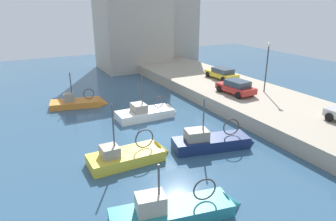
{
  "coord_description": "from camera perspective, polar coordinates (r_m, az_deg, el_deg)",
  "views": [
    {
      "loc": [
        -8.99,
        -19.43,
        9.73
      ],
      "look_at": [
        1.98,
        1.72,
        1.2
      ],
      "focal_mm": 32.8,
      "sensor_mm": 36.0,
      "label": 1
    }
  ],
  "objects": [
    {
      "name": "fishing_boat_navy",
      "position": [
        21.93,
        8.59,
        -6.54
      ],
      "size": [
        6.31,
        2.92,
        4.51
      ],
      "color": "navy",
      "rests_on": "ground"
    },
    {
      "name": "water_surface",
      "position": [
        23.51,
        -2.36,
        -4.76
      ],
      "size": [
        80.0,
        80.0,
        0.0
      ],
      "primitive_type": "plane",
      "color": "#335675",
      "rests_on": "ground"
    },
    {
      "name": "fishing_boat_white",
      "position": [
        27.24,
        -3.54,
        -1.05
      ],
      "size": [
        5.7,
        2.36,
        4.82
      ],
      "color": "white",
      "rests_on": "ground"
    },
    {
      "name": "waterfront_building_west",
      "position": [
        46.88,
        -6.7,
        16.65
      ],
      "size": [
        10.03,
        8.09,
        14.65
      ],
      "color": "#B2A899",
      "rests_on": "ground"
    },
    {
      "name": "fishing_boat_yellow",
      "position": [
        20.14,
        -6.7,
        -9.05
      ],
      "size": [
        5.52,
        2.32,
        4.96
      ],
      "color": "gold",
      "rests_on": "ground"
    },
    {
      "name": "waterfront_building_west_mid",
      "position": [
        53.14,
        -0.48,
        16.32
      ],
      "size": [
        8.55,
        8.54,
        13.16
      ],
      "color": "#B2A899",
      "rests_on": "ground"
    },
    {
      "name": "quay_streetlamp",
      "position": [
        31.3,
        18.01,
        9.05
      ],
      "size": [
        0.36,
        0.36,
        4.83
      ],
      "color": "#38383D",
      "rests_on": "quay_wall"
    },
    {
      "name": "fishing_boat_orange",
      "position": [
        31.33,
        -15.87,
        0.99
      ],
      "size": [
        5.79,
        3.11,
        4.3
      ],
      "color": "orange",
      "rests_on": "ground"
    },
    {
      "name": "fishing_boat_teal",
      "position": [
        15.45,
        1.97,
        -18.82
      ],
      "size": [
        6.8,
        2.76,
        3.75
      ],
      "color": "teal",
      "rests_on": "ground"
    },
    {
      "name": "parked_car_red",
      "position": [
        30.42,
        12.54,
        4.31
      ],
      "size": [
        2.27,
        4.06,
        1.37
      ],
      "color": "red",
      "rests_on": "quay_wall"
    },
    {
      "name": "quay_wall",
      "position": [
        29.68,
        18.15,
        0.77
      ],
      "size": [
        9.0,
        56.0,
        1.2
      ],
      "primitive_type": "cube",
      "color": "#ADA08C",
      "rests_on": "ground"
    },
    {
      "name": "parked_car_yellow",
      "position": [
        36.13,
        9.97,
        6.84
      ],
      "size": [
        2.09,
        4.29,
        1.29
      ],
      "color": "gold",
      "rests_on": "quay_wall"
    }
  ]
}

